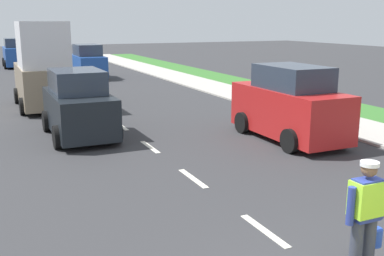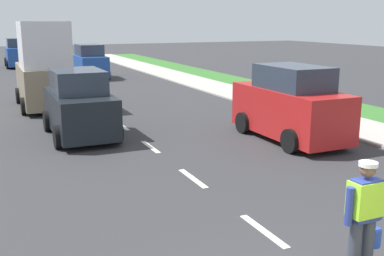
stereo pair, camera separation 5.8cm
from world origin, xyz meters
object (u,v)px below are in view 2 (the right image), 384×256
at_px(car_outgoing_far, 89,62).
at_px(car_oncoming_third, 18,54).
at_px(car_oncoming_lead, 79,106).
at_px(delivery_truck, 44,69).
at_px(car_parked_curbside, 290,106).
at_px(road_worker, 365,212).

bearing_deg(car_outgoing_far, car_oncoming_third, 110.93).
distance_m(car_oncoming_lead, car_outgoing_far, 15.62).
xyz_separation_m(delivery_truck, car_oncoming_third, (0.25, 19.13, -0.57)).
xyz_separation_m(car_oncoming_lead, car_parked_curbside, (5.75, -3.00, 0.09)).
distance_m(road_worker, car_outgoing_far, 25.10).
distance_m(car_oncoming_lead, car_parked_curbside, 6.49).
xyz_separation_m(road_worker, car_oncoming_lead, (-2.13, 9.83, 0.04)).
xyz_separation_m(road_worker, delivery_truck, (-2.50, 15.39, 0.68)).
distance_m(delivery_truck, car_parked_curbside, 10.54).
bearing_deg(car_parked_curbside, car_oncoming_lead, 152.43).
distance_m(delivery_truck, car_oncoming_third, 19.14).
distance_m(car_oncoming_third, car_outgoing_far, 10.13).
height_order(car_oncoming_third, car_outgoing_far, car_oncoming_third).
bearing_deg(delivery_truck, car_oncoming_lead, -86.21).
bearing_deg(car_parked_curbside, road_worker, -117.94).
bearing_deg(car_oncoming_lead, road_worker, -77.79).
height_order(road_worker, car_oncoming_third, car_oncoming_third).
relative_size(delivery_truck, car_oncoming_third, 1.12).
xyz_separation_m(road_worker, car_parked_curbside, (3.62, 6.83, 0.12)).
distance_m(car_oncoming_lead, car_oncoming_third, 24.69).
relative_size(car_oncoming_third, car_outgoing_far, 1.01).
height_order(car_oncoming_third, car_parked_curbside, car_parked_curbside).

